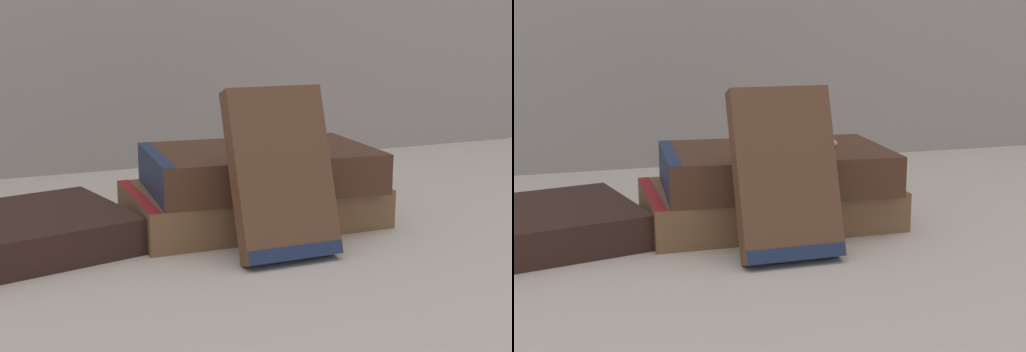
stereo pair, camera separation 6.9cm
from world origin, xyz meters
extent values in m
plane|color=beige|center=(0.00, 0.00, 0.00)|extent=(3.00, 3.00, 0.00)
cube|color=brown|center=(0.04, 0.02, 0.02)|extent=(0.26, 0.15, 0.04)
cube|color=maroon|center=(-0.08, 0.02, 0.02)|extent=(0.02, 0.15, 0.04)
cube|color=#4C2D1E|center=(0.04, 0.01, 0.06)|extent=(0.24, 0.16, 0.04)
cube|color=navy|center=(-0.06, 0.02, 0.06)|extent=(0.02, 0.14, 0.04)
cube|color=#331E19|center=(-0.21, 0.01, 0.02)|extent=(0.25, 0.20, 0.03)
cube|color=brown|center=(0.02, -0.09, 0.08)|extent=(0.09, 0.07, 0.15)
cube|color=navy|center=(0.02, -0.11, 0.01)|extent=(0.09, 0.02, 0.02)
cylinder|color=white|center=(0.09, 0.01, 0.08)|extent=(0.04, 0.04, 0.01)
torus|color=tan|center=(0.09, 0.01, 0.08)|extent=(0.05, 0.05, 0.01)
sphere|color=tan|center=(0.09, 0.04, 0.08)|extent=(0.01, 0.01, 0.01)
torus|color=#ADADB2|center=(-0.03, 0.17, 0.00)|extent=(0.05, 0.05, 0.00)
torus|color=#ADADB2|center=(0.02, 0.18, 0.00)|extent=(0.05, 0.05, 0.00)
cylinder|color=#ADADB2|center=(-0.01, 0.18, 0.00)|extent=(0.01, 0.01, 0.00)
camera|label=1|loc=(-0.24, -0.64, 0.21)|focal=50.00mm
camera|label=2|loc=(-0.17, -0.67, 0.21)|focal=50.00mm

